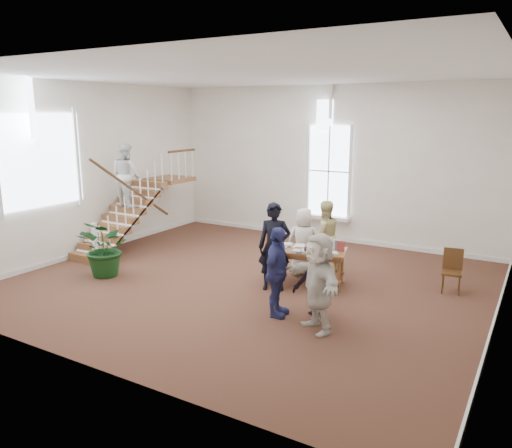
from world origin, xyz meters
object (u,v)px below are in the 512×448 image
Objects in this scene: person_yellow at (324,236)px; floor_plant at (106,248)px; elderly_woman at (304,242)px; woman_cluster_b at (317,277)px; woman_cluster_c at (318,282)px; library_table at (305,253)px; woman_cluster_a at (277,272)px; side_chair at (452,268)px; police_officer at (274,247)px.

floor_plant is (-4.16, -2.93, -0.18)m from person_yellow.
woman_cluster_b is at bearing 98.85° from elderly_woman.
person_yellow is 1.27× the size of floor_plant.
woman_cluster_c is 5.39m from floor_plant.
woman_cluster_a is at bearing -95.69° from library_table.
woman_cluster_c reaches higher than library_table.
elderly_woman is 1.71× the size of side_chair.
police_officer is at bearing 176.40° from woman_cluster_c.
side_chair is (7.06, 2.97, -0.16)m from floor_plant.
woman_cluster_b is (0.90, -1.41, 0.00)m from library_table.
elderly_woman is (-0.32, 0.62, 0.07)m from library_table.
person_yellow is at bearing -2.15° from woman_cluster_a.
woman_cluster_c is at bearing -74.68° from library_table.
library_table is at bearing 47.99° from person_yellow.
woman_cluster_c is (1.52, -2.68, 0.08)m from elderly_woman.
person_yellow is at bearing -143.15° from elderly_woman.
floor_plant is (-5.08, -0.39, -0.05)m from woman_cluster_b.
floor_plant is 1.45× the size of side_chair.
woman_cluster_b is 1.57× the size of side_chair.
woman_cluster_a is 0.92m from woman_cluster_c.
library_table is at bearing 95.38° from elderly_woman.
floor_plant is (-3.76, -1.18, -0.27)m from police_officer.
police_officer reaches higher than library_table.
woman_cluster_c is at bearing -64.09° from police_officer.
woman_cluster_c reaches higher than woman_cluster_a.
library_table is 1.10× the size of woman_cluster_a.
library_table is 3.11m from side_chair.
police_officer is 1.41× the size of floor_plant.
woman_cluster_c is at bearing 97.40° from elderly_woman.
woman_cluster_a reaches higher than floor_plant.
woman_cluster_a reaches higher than side_chair.
woman_cluster_a is at bearing -138.13° from side_chair.
police_officer is 1.26m from elderly_woman.
police_officer is 1.08× the size of woman_cluster_c.
library_table is 1.13m from person_yellow.
police_officer is 1.11× the size of person_yellow.
elderly_woman is 3.09m from woman_cluster_c.
side_chair is at bearing 7.18° from library_table.
police_officer is 2.17m from woman_cluster_c.
woman_cluster_b is (0.60, 0.45, -0.13)m from woman_cluster_a.
woman_cluster_a is 4.48m from floor_plant.
elderly_woman reaches higher than woman_cluster_b.
woman_cluster_a is 0.97× the size of woman_cluster_c.
person_yellow reaches higher than library_table.
woman_cluster_c is at bearing 67.84° from person_yellow.
side_chair is at bearing 100.38° from woman_cluster_c.
person_yellow is at bearing 173.20° from side_chair.
floor_plant is at bearing 80.90° from woman_cluster_a.
person_yellow is (0.40, 1.75, -0.09)m from police_officer.
woman_cluster_c reaches higher than woman_cluster_b.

